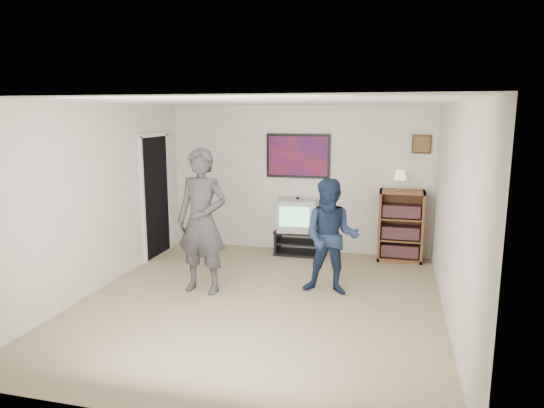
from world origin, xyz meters
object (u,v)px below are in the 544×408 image
at_px(crt_television, 297,215).
at_px(media_stand, 300,242).
at_px(bookshelf, 401,226).
at_px(person_tall, 202,221).
at_px(person_short, 331,237).

bearing_deg(crt_television, media_stand, -5.14).
bearing_deg(bookshelf, person_tall, -141.24).
distance_m(crt_television, person_short, 1.86).
bearing_deg(person_tall, crt_television, 71.92).
bearing_deg(bookshelf, media_stand, -178.26).
relative_size(person_tall, person_short, 1.25).
relative_size(crt_television, person_short, 0.41).
bearing_deg(person_short, person_tall, -166.90).
bearing_deg(bookshelf, person_short, -117.64).
bearing_deg(media_stand, person_short, -66.84).
distance_m(crt_television, person_tall, 2.23).
height_order(crt_television, person_short, person_short).
bearing_deg(crt_television, person_tall, -118.90).
bearing_deg(person_short, crt_television, 116.61).
bearing_deg(bookshelf, crt_television, -178.30).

